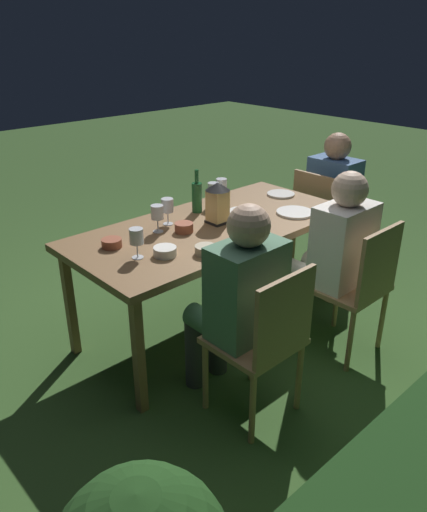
% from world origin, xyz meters
% --- Properties ---
extents(ground_plane, '(16.00, 16.00, 0.00)m').
position_xyz_m(ground_plane, '(0.00, 0.00, 0.00)').
color(ground_plane, '#385B28').
extents(dining_table, '(1.86, 0.86, 0.75)m').
position_xyz_m(dining_table, '(0.00, 0.00, 0.69)').
color(dining_table, olive).
rests_on(dining_table, ground).
extents(chair_head_near, '(0.40, 0.42, 0.87)m').
position_xyz_m(chair_head_near, '(-1.18, 0.00, 0.49)').
color(chair_head_near, '#9E7A51').
rests_on(chair_head_near, ground).
extents(person_in_blue, '(0.48, 0.38, 1.15)m').
position_xyz_m(person_in_blue, '(-1.37, 0.00, 0.64)').
color(person_in_blue, '#426699').
rests_on(person_in_blue, ground).
extents(chair_side_right_a, '(0.42, 0.40, 0.87)m').
position_xyz_m(chair_side_right_a, '(-0.42, 0.82, 0.49)').
color(chair_side_right_a, '#9E7A51').
rests_on(chair_side_right_a, ground).
extents(person_in_cream, '(0.38, 0.47, 1.15)m').
position_xyz_m(person_in_cream, '(-0.42, 0.63, 0.64)').
color(person_in_cream, white).
rests_on(person_in_cream, ground).
extents(chair_side_right_b, '(0.42, 0.40, 0.87)m').
position_xyz_m(chair_side_right_b, '(0.42, 0.82, 0.49)').
color(chair_side_right_b, '#9E7A51').
rests_on(chair_side_right_b, ground).
extents(person_in_green, '(0.38, 0.47, 1.15)m').
position_xyz_m(person_in_green, '(0.42, 0.63, 0.64)').
color(person_in_green, '#4C7A5B').
rests_on(person_in_green, ground).
extents(lantern_centerpiece, '(0.15, 0.15, 0.27)m').
position_xyz_m(lantern_centerpiece, '(-0.04, -0.00, 0.89)').
color(lantern_centerpiece, black).
rests_on(lantern_centerpiece, dining_table).
extents(green_bottle_on_table, '(0.07, 0.07, 0.29)m').
position_xyz_m(green_bottle_on_table, '(-0.07, -0.24, 0.86)').
color(green_bottle_on_table, '#1E5B2D').
rests_on(green_bottle_on_table, dining_table).
extents(wine_glass_a, '(0.08, 0.08, 0.17)m').
position_xyz_m(wine_glass_a, '(-0.23, -0.25, 0.86)').
color(wine_glass_a, silver).
rests_on(wine_glass_a, dining_table).
extents(wine_glass_b, '(0.08, 0.08, 0.17)m').
position_xyz_m(wine_glass_b, '(0.65, 0.09, 0.86)').
color(wine_glass_b, silver).
rests_on(wine_glass_b, dining_table).
extents(wine_glass_c, '(0.08, 0.08, 0.17)m').
position_xyz_m(wine_glass_c, '(-0.34, -0.29, 0.86)').
color(wine_glass_c, silver).
rests_on(wine_glass_c, dining_table).
extents(wine_glass_d, '(0.08, 0.08, 0.17)m').
position_xyz_m(wine_glass_d, '(0.21, -0.19, 0.86)').
color(wine_glass_d, silver).
rests_on(wine_glass_d, dining_table).
extents(wine_glass_e, '(0.08, 0.08, 0.17)m').
position_xyz_m(wine_glass_e, '(0.34, -0.13, 0.86)').
color(wine_glass_e, silver).
rests_on(wine_glass_e, dining_table).
extents(plate_a, '(0.20, 0.20, 0.01)m').
position_xyz_m(plate_a, '(-0.77, -0.10, 0.75)').
color(plate_a, silver).
rests_on(plate_a, dining_table).
extents(plate_b, '(0.21, 0.21, 0.01)m').
position_xyz_m(plate_b, '(-0.28, -0.01, 0.75)').
color(plate_b, white).
rests_on(plate_b, dining_table).
extents(plate_c, '(0.25, 0.25, 0.01)m').
position_xyz_m(plate_c, '(-0.53, 0.23, 0.75)').
color(plate_c, white).
rests_on(plate_c, dining_table).
extents(bowl_olives, '(0.11, 0.11, 0.06)m').
position_xyz_m(bowl_olives, '(0.22, -0.02, 0.78)').
color(bowl_olives, '#9E5138').
rests_on(bowl_olives, dining_table).
extents(bowl_bread, '(0.12, 0.12, 0.05)m').
position_xyz_m(bowl_bread, '(0.67, -0.13, 0.77)').
color(bowl_bread, '#9E5138').
rests_on(bowl_bread, dining_table).
extents(bowl_salad, '(0.13, 0.13, 0.05)m').
position_xyz_m(bowl_salad, '(0.52, 0.17, 0.77)').
color(bowl_salad, silver).
rests_on(bowl_salad, dining_table).
extents(bowl_dip, '(0.12, 0.12, 0.05)m').
position_xyz_m(bowl_dip, '(0.34, 0.31, 0.77)').
color(bowl_dip, '#BCAD8E').
rests_on(bowl_dip, dining_table).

